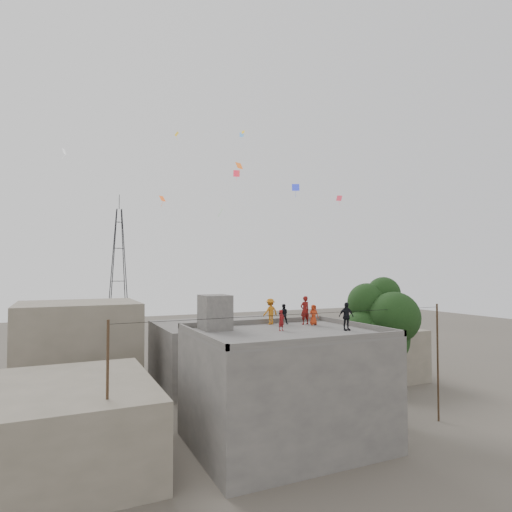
{
  "coord_description": "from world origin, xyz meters",
  "views": [
    {
      "loc": [
        -11.49,
        -20.96,
        9.5
      ],
      "look_at": [
        -0.54,
        2.67,
        10.41
      ],
      "focal_mm": 30.0,
      "sensor_mm": 36.0,
      "label": 1
    }
  ],
  "objects": [
    {
      "name": "kites",
      "position": [
        0.91,
        9.0,
        17.12
      ],
      "size": [
        22.59,
        14.02,
        9.85
      ],
      "color": "#FD5C1A",
      "rests_on": "ground"
    },
    {
      "name": "person_red_adult",
      "position": [
        2.79,
        2.46,
        7.0
      ],
      "size": [
        0.69,
        0.49,
        1.79
      ],
      "primitive_type": "imported",
      "rotation": [
        0.0,
        0.0,
        3.23
      ],
      "color": "maroon",
      "rests_on": "main_building"
    },
    {
      "name": "neighbor_east",
      "position": [
        14.0,
        10.0,
        2.2
      ],
      "size": [
        7.0,
        8.0,
        4.4
      ],
      "primitive_type": "cube",
      "color": "#6A6354",
      "rests_on": "ground"
    },
    {
      "name": "neighbor_northwest",
      "position": [
        -10.0,
        16.0,
        3.5
      ],
      "size": [
        9.0,
        8.0,
        7.0
      ],
      "primitive_type": "cube",
      "color": "#6A6354",
      "rests_on": "ground"
    },
    {
      "name": "person_red_child",
      "position": [
        0.07,
        0.55,
        6.69
      ],
      "size": [
        0.51,
        0.42,
        1.19
      ],
      "primitive_type": "imported",
      "rotation": [
        0.0,
        0.0,
        0.37
      ],
      "color": "maroon",
      "rests_on": "main_building"
    },
    {
      "name": "stair_head_box",
      "position": [
        -3.2,
        2.6,
        7.1
      ],
      "size": [
        1.6,
        1.8,
        2.0
      ],
      "primitive_type": "cube",
      "color": "#514E4B",
      "rests_on": "main_building"
    },
    {
      "name": "neighbor_north",
      "position": [
        2.0,
        14.0,
        2.5
      ],
      "size": [
        12.0,
        9.0,
        5.0
      ],
      "primitive_type": "cube",
      "color": "#514E4B",
      "rests_on": "ground"
    },
    {
      "name": "utility_line",
      "position": [
        0.5,
        -1.25,
        3.83
      ],
      "size": [
        20.12,
        0.62,
        7.4
      ],
      "color": "black",
      "rests_on": "ground"
    },
    {
      "name": "person_orange_child",
      "position": [
        3.15,
        2.0,
        6.74
      ],
      "size": [
        0.68,
        0.5,
        1.27
      ],
      "primitive_type": "imported",
      "rotation": [
        0.0,
        0.0,
        -0.16
      ],
      "color": "#B73314",
      "rests_on": "main_building"
    },
    {
      "name": "person_orange_adult",
      "position": [
        0.81,
        3.4,
        6.92
      ],
      "size": [
        1.15,
        0.8,
        1.64
      ],
      "primitive_type": "imported",
      "rotation": [
        0.0,
        0.0,
        -2.95
      ],
      "color": "#BC6A15",
      "rests_on": "main_building"
    },
    {
      "name": "person_dark_adult",
      "position": [
        3.48,
        -0.91,
        6.9
      ],
      "size": [
        0.97,
        0.47,
        1.6
      ],
      "primitive_type": "imported",
      "rotation": [
        0.0,
        0.0,
        -0.08
      ],
      "color": "black",
      "rests_on": "main_building"
    },
    {
      "name": "main_building",
      "position": [
        0.0,
        0.0,
        3.05
      ],
      "size": [
        10.0,
        8.0,
        6.1
      ],
      "color": "#514E4B",
      "rests_on": "ground"
    },
    {
      "name": "neighbor_west",
      "position": [
        -11.0,
        2.0,
        2.0
      ],
      "size": [
        8.0,
        10.0,
        4.0
      ],
      "primitive_type": "cube",
      "color": "#6A6354",
      "rests_on": "ground"
    },
    {
      "name": "parapet",
      "position": [
        0.0,
        0.0,
        6.25
      ],
      "size": [
        10.0,
        8.0,
        0.3
      ],
      "color": "#514E4B",
      "rests_on": "main_building"
    },
    {
      "name": "ground",
      "position": [
        0.0,
        0.0,
        0.0
      ],
      "size": [
        140.0,
        140.0,
        0.0
      ],
      "primitive_type": "plane",
      "color": "#4D483F",
      "rests_on": "ground"
    },
    {
      "name": "tree",
      "position": [
        7.37,
        0.6,
        6.1
      ],
      "size": [
        4.9,
        4.6,
        9.1
      ],
      "color": "black",
      "rests_on": "ground"
    },
    {
      "name": "transmission_tower",
      "position": [
        -4.0,
        40.0,
        9.07
      ],
      "size": [
        2.97,
        2.97,
        20.01
      ],
      "color": "black",
      "rests_on": "ground"
    },
    {
      "name": "person_dark_child",
      "position": [
        1.62,
        3.17,
        6.74
      ],
      "size": [
        0.76,
        0.68,
        1.28
      ],
      "primitive_type": "imported",
      "rotation": [
        0.0,
        0.0,
        2.75
      ],
      "color": "black",
      "rests_on": "main_building"
    }
  ]
}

